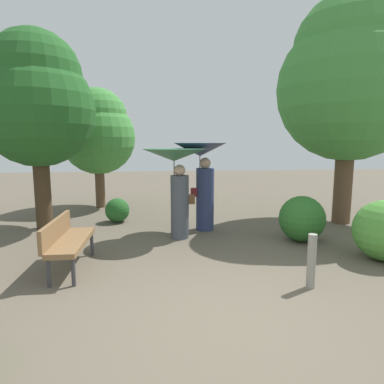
# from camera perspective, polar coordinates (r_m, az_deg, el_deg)

# --- Properties ---
(ground_plane) EXTENTS (40.00, 40.00, 0.00)m
(ground_plane) POSITION_cam_1_polar(r_m,az_deg,el_deg) (4.18, 6.44, -20.85)
(ground_plane) COLOR brown
(person_left) EXTENTS (1.33, 1.33, 1.90)m
(person_left) POSITION_cam_1_polar(r_m,az_deg,el_deg) (7.02, -2.74, 3.52)
(person_left) COLOR #474C56
(person_left) RESTS_ON ground
(person_right) EXTENTS (1.20, 1.20, 2.02)m
(person_right) POSITION_cam_1_polar(r_m,az_deg,el_deg) (7.70, 1.68, 4.11)
(person_right) COLOR navy
(person_right) RESTS_ON ground
(park_bench) EXTENTS (0.51, 1.51, 0.83)m
(park_bench) POSITION_cam_1_polar(r_m,az_deg,el_deg) (5.78, -20.49, -7.42)
(park_bench) COLOR #38383D
(park_bench) RESTS_ON ground
(tree_near_left) EXTENTS (2.26, 2.26, 3.66)m
(tree_near_left) POSITION_cam_1_polar(r_m,az_deg,el_deg) (10.84, -15.67, 9.89)
(tree_near_left) COLOR brown
(tree_near_left) RESTS_ON ground
(tree_near_right) EXTENTS (3.45, 3.45, 5.55)m
(tree_near_right) POSITION_cam_1_polar(r_m,az_deg,el_deg) (9.33, 25.23, 17.16)
(tree_near_right) COLOR brown
(tree_near_right) RESTS_ON ground
(tree_mid_left) EXTENTS (2.57, 2.57, 4.52)m
(tree_mid_left) POSITION_cam_1_polar(r_m,az_deg,el_deg) (8.59, -24.85, 14.02)
(tree_mid_left) COLOR #42301E
(tree_mid_left) RESTS_ON ground
(bush_path_left) EXTENTS (0.62, 0.62, 0.62)m
(bush_path_left) POSITION_cam_1_polar(r_m,az_deg,el_deg) (8.82, -12.55, -3.03)
(bush_path_left) COLOR #235B23
(bush_path_left) RESTS_ON ground
(bush_path_right) EXTENTS (0.94, 0.94, 0.94)m
(bush_path_right) POSITION_cam_1_polar(r_m,az_deg,el_deg) (7.32, 18.14, -4.32)
(bush_path_right) COLOR #2D6B28
(bush_path_right) RESTS_ON ground
(path_marker_post) EXTENTS (0.12, 0.12, 0.78)m
(path_marker_post) POSITION_cam_1_polar(r_m,az_deg,el_deg) (5.08, 19.60, -11.00)
(path_marker_post) COLOR gray
(path_marker_post) RESTS_ON ground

